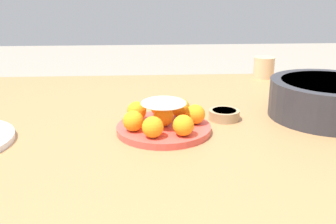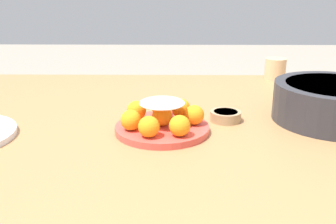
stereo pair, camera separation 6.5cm
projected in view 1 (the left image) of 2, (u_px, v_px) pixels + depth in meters
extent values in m
cylinder|color=#A87547|center=(334.00, 163.00, 1.65)|extent=(0.06, 0.06, 0.69)
cube|color=#A87547|center=(172.00, 128.00, 1.02)|extent=(1.53, 1.09, 0.03)
cylinder|color=#E04C42|center=(164.00, 129.00, 0.95)|extent=(0.23, 0.23, 0.02)
sphere|color=orange|center=(195.00, 114.00, 0.95)|extent=(0.05, 0.05, 0.05)
sphere|color=orange|center=(180.00, 108.00, 1.00)|extent=(0.05, 0.05, 0.05)
sphere|color=orange|center=(160.00, 106.00, 1.01)|extent=(0.05, 0.05, 0.05)
sphere|color=orange|center=(137.00, 111.00, 0.98)|extent=(0.05, 0.05, 0.05)
sphere|color=orange|center=(133.00, 121.00, 0.91)|extent=(0.05, 0.05, 0.05)
sphere|color=orange|center=(153.00, 127.00, 0.87)|extent=(0.05, 0.05, 0.05)
sphere|color=orange|center=(183.00, 125.00, 0.88)|extent=(0.05, 0.05, 0.05)
ellipsoid|color=white|center=(164.00, 103.00, 0.93)|extent=(0.11, 0.11, 0.02)
sphere|color=orange|center=(164.00, 116.00, 0.94)|extent=(0.05, 0.05, 0.05)
cylinder|color=#2D2D33|center=(328.00, 99.00, 1.04)|extent=(0.31, 0.31, 0.10)
cylinder|color=brown|center=(330.00, 83.00, 1.03)|extent=(0.25, 0.25, 0.01)
cylinder|color=tan|center=(224.00, 115.00, 1.04)|extent=(0.08, 0.08, 0.03)
cylinder|color=#9E4C1E|center=(224.00, 111.00, 1.03)|extent=(0.06, 0.06, 0.01)
cylinder|color=#DBB27F|center=(264.00, 67.00, 1.48)|extent=(0.08, 0.08, 0.08)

